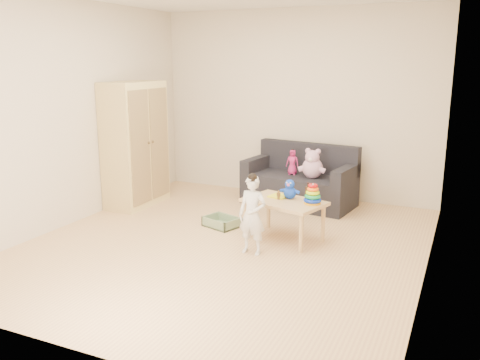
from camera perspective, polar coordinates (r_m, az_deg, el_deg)
The scene contains 13 objects.
room at distance 5.14m, azimuth -1.67°, elevation 6.53°, with size 4.50×4.50×4.50m.
wardrobe at distance 6.87m, azimuth -11.69°, elevation 3.94°, with size 0.45×0.91×1.64m, color #EFD783.
sofa at distance 6.88m, azimuth 6.63°, elevation -1.10°, with size 1.44×0.72×0.41m, color black.
play_table at distance 5.53m, azimuth 4.92°, elevation -4.49°, with size 0.84×0.53×0.44m, color tan.
storage_bin at distance 5.98m, azimuth -2.10°, elevation -4.72°, with size 0.38×0.29×0.11m, color gray, non-canonical shape.
toddler at distance 5.07m, azimuth 1.39°, elevation -4.07°, with size 0.29×0.19×0.79m, color silver.
pink_bear at distance 6.66m, azimuth 8.14°, elevation 1.61°, with size 0.29×0.25×0.33m, color #D9A0C3, non-canonical shape.
doll at distance 6.83m, azimuth 5.90°, elevation 1.97°, with size 0.17×0.11×0.33m, color #C22469.
ring_stacker at distance 5.35m, azimuth 8.15°, elevation -1.78°, with size 0.19×0.19×0.22m.
brown_bottle at distance 5.44m, azimuth 7.68°, elevation -1.49°, with size 0.07×0.07×0.21m.
blue_plush at distance 5.52m, azimuth 5.63°, elevation -0.99°, with size 0.18×0.14×0.22m, color blue, non-canonical shape.
wooden_figure at distance 5.48m, azimuth 4.35°, elevation -1.68°, with size 0.04×0.03×0.10m, color brown, non-canonical shape.
yellow_book at distance 5.60m, azimuth 4.38°, elevation -1.82°, with size 0.19×0.19×0.01m, color #F7F31A.
Camera 1 is at (2.24, -4.58, 1.91)m, focal length 38.00 mm.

